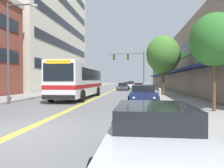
{
  "coord_description": "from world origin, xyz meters",
  "views": [
    {
      "loc": [
        3.94,
        -7.08,
        1.78
      ],
      "look_at": [
        0.08,
        26.98,
        1.11
      ],
      "focal_mm": 35.0,
      "sensor_mm": 36.0,
      "label": 1
    }
  ],
  "objects_px": {
    "car_champagne_parked_left_mid": "(93,86)",
    "street_tree_right_near": "(215,40)",
    "car_white_moving_lead": "(128,85)",
    "traffic_signal_mast": "(132,63)",
    "city_bus": "(80,79)",
    "car_dark_grey_moving_third": "(123,87)",
    "street_tree_right_far": "(162,63)",
    "street_tree_right_mid": "(163,54)",
    "car_black_parked_right_mid": "(139,86)",
    "car_red_moving_second": "(131,84)",
    "car_silver_parked_right_foreground": "(155,139)",
    "car_navy_parked_right_far": "(143,95)",
    "fire_hydrant": "(160,93)",
    "street_lamp_left_near": "(13,44)"
  },
  "relations": [
    {
      "from": "city_bus",
      "to": "fire_hydrant",
      "type": "relative_size",
      "value": 12.75
    },
    {
      "from": "car_champagne_parked_left_mid",
      "to": "street_tree_right_near",
      "type": "bearing_deg",
      "value": -67.29
    },
    {
      "from": "fire_hydrant",
      "to": "car_silver_parked_right_foreground",
      "type": "bearing_deg",
      "value": -96.27
    },
    {
      "from": "car_black_parked_right_mid",
      "to": "fire_hydrant",
      "type": "distance_m",
      "value": 24.35
    },
    {
      "from": "car_white_moving_lead",
      "to": "traffic_signal_mast",
      "type": "bearing_deg",
      "value": -82.87
    },
    {
      "from": "car_silver_parked_right_foreground",
      "to": "street_lamp_left_near",
      "type": "height_order",
      "value": "street_lamp_left_near"
    },
    {
      "from": "car_champagne_parked_left_mid",
      "to": "car_black_parked_right_mid",
      "type": "relative_size",
      "value": 1.01
    },
    {
      "from": "car_white_moving_lead",
      "to": "street_tree_right_far",
      "type": "xyz_separation_m",
      "value": [
        5.76,
        -11.68,
        3.78
      ]
    },
    {
      "from": "car_navy_parked_right_far",
      "to": "street_tree_right_mid",
      "type": "relative_size",
      "value": 0.71
    },
    {
      "from": "street_lamp_left_near",
      "to": "street_tree_right_near",
      "type": "xyz_separation_m",
      "value": [
        12.86,
        -3.08,
        -0.57
      ]
    },
    {
      "from": "fire_hydrant",
      "to": "car_black_parked_right_mid",
      "type": "bearing_deg",
      "value": 93.85
    },
    {
      "from": "car_navy_parked_right_far",
      "to": "street_tree_right_far",
      "type": "xyz_separation_m",
      "value": [
        3.49,
        18.13,
        3.76
      ]
    },
    {
      "from": "fire_hydrant",
      "to": "car_champagne_parked_left_mid",
      "type": "bearing_deg",
      "value": 115.49
    },
    {
      "from": "car_silver_parked_right_foreground",
      "to": "city_bus",
      "type": "bearing_deg",
      "value": 109.72
    },
    {
      "from": "car_black_parked_right_mid",
      "to": "street_tree_right_mid",
      "type": "relative_size",
      "value": 0.7
    },
    {
      "from": "car_champagne_parked_left_mid",
      "to": "street_tree_right_far",
      "type": "relative_size",
      "value": 0.73
    },
    {
      "from": "fire_hydrant",
      "to": "street_tree_right_far",
      "type": "bearing_deg",
      "value": 82.84
    },
    {
      "from": "city_bus",
      "to": "fire_hydrant",
      "type": "distance_m",
      "value": 7.77
    },
    {
      "from": "street_lamp_left_near",
      "to": "fire_hydrant",
      "type": "relative_size",
      "value": 8.09
    },
    {
      "from": "street_tree_right_mid",
      "to": "street_tree_right_far",
      "type": "distance_m",
      "value": 11.23
    },
    {
      "from": "car_red_moving_second",
      "to": "car_champagne_parked_left_mid",
      "type": "bearing_deg",
      "value": -109.03
    },
    {
      "from": "street_tree_right_far",
      "to": "street_tree_right_mid",
      "type": "bearing_deg",
      "value": -95.92
    },
    {
      "from": "car_navy_parked_right_far",
      "to": "car_white_moving_lead",
      "type": "height_order",
      "value": "car_navy_parked_right_far"
    },
    {
      "from": "street_lamp_left_near",
      "to": "fire_hydrant",
      "type": "bearing_deg",
      "value": 22.79
    },
    {
      "from": "car_silver_parked_right_foreground",
      "to": "car_navy_parked_right_far",
      "type": "bearing_deg",
      "value": 89.41
    },
    {
      "from": "city_bus",
      "to": "car_dark_grey_moving_third",
      "type": "distance_m",
      "value": 17.2
    },
    {
      "from": "car_champagne_parked_left_mid",
      "to": "fire_hydrant",
      "type": "bearing_deg",
      "value": -64.51
    },
    {
      "from": "car_champagne_parked_left_mid",
      "to": "car_white_moving_lead",
      "type": "relative_size",
      "value": 1.04
    },
    {
      "from": "city_bus",
      "to": "fire_hydrant",
      "type": "xyz_separation_m",
      "value": [
        7.55,
        -1.38,
        -1.23
      ]
    },
    {
      "from": "car_black_parked_right_mid",
      "to": "city_bus",
      "type": "bearing_deg",
      "value": -104.47
    },
    {
      "from": "car_dark_grey_moving_third",
      "to": "street_lamp_left_near",
      "type": "distance_m",
      "value": 24.04
    },
    {
      "from": "city_bus",
      "to": "street_tree_right_far",
      "type": "relative_size",
      "value": 1.87
    },
    {
      "from": "car_silver_parked_right_foreground",
      "to": "street_tree_right_mid",
      "type": "distance_m",
      "value": 20.09
    },
    {
      "from": "car_black_parked_right_mid",
      "to": "fire_hydrant",
      "type": "bearing_deg",
      "value": -86.15
    },
    {
      "from": "car_silver_parked_right_foreground",
      "to": "car_dark_grey_moving_third",
      "type": "distance_m",
      "value": 33.4
    },
    {
      "from": "car_champagne_parked_left_mid",
      "to": "street_tree_right_near",
      "type": "xyz_separation_m",
      "value": [
        12.17,
        -29.09,
        3.21
      ]
    },
    {
      "from": "car_white_moving_lead",
      "to": "traffic_signal_mast",
      "type": "relative_size",
      "value": 0.63
    },
    {
      "from": "city_bus",
      "to": "car_red_moving_second",
      "type": "distance_m",
      "value": 39.62
    },
    {
      "from": "city_bus",
      "to": "car_champagne_parked_left_mid",
      "type": "distance_m",
      "value": 20.26
    },
    {
      "from": "car_red_moving_second",
      "to": "street_tree_right_far",
      "type": "height_order",
      "value": "street_tree_right_far"
    },
    {
      "from": "city_bus",
      "to": "street_tree_right_near",
      "type": "relative_size",
      "value": 2.28
    },
    {
      "from": "traffic_signal_mast",
      "to": "street_tree_right_far",
      "type": "xyz_separation_m",
      "value": [
        4.84,
        -4.33,
        -0.47
      ]
    },
    {
      "from": "city_bus",
      "to": "street_tree_right_far",
      "type": "bearing_deg",
      "value": 56.31
    },
    {
      "from": "car_champagne_parked_left_mid",
      "to": "car_red_moving_second",
      "type": "bearing_deg",
      "value": 70.97
    },
    {
      "from": "car_navy_parked_right_far",
      "to": "street_tree_right_near",
      "type": "relative_size",
      "value": 0.89
    },
    {
      "from": "traffic_signal_mast",
      "to": "street_tree_right_mid",
      "type": "distance_m",
      "value": 15.93
    },
    {
      "from": "car_navy_parked_right_far",
      "to": "car_black_parked_right_mid",
      "type": "bearing_deg",
      "value": 90.23
    },
    {
      "from": "car_red_moving_second",
      "to": "street_lamp_left_near",
      "type": "distance_m",
      "value": 46.1
    },
    {
      "from": "car_red_moving_second",
      "to": "street_tree_right_near",
      "type": "xyz_separation_m",
      "value": [
        5.5,
        -48.44,
        3.18
      ]
    },
    {
      "from": "city_bus",
      "to": "street_tree_right_far",
      "type": "height_order",
      "value": "street_tree_right_far"
    }
  ]
}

